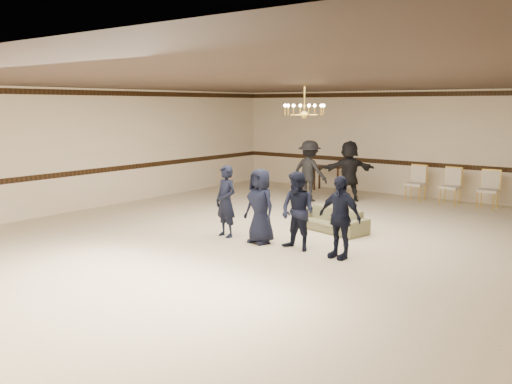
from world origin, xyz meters
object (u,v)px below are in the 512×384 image
(banquet_chair_mid, at_px, (450,187))
(adult_mid, at_px, (349,171))
(boy_d, at_px, (340,217))
(console_table, at_px, (328,178))
(boy_b, at_px, (260,206))
(settee, at_px, (330,219))
(boy_a, at_px, (226,201))
(banquet_chair_left, at_px, (416,184))
(boy_c, at_px, (298,211))
(banquet_chair_right, at_px, (488,190))
(chandelier, at_px, (305,100))
(adult_left, at_px, (309,171))

(banquet_chair_mid, bearing_deg, adult_mid, -151.53)
(boy_d, xyz_separation_m, console_table, (-4.15, 6.83, -0.35))
(boy_b, bearing_deg, settee, 82.58)
(boy_a, height_order, console_table, boy_a)
(boy_a, relative_size, banquet_chair_left, 1.48)
(boy_c, xyz_separation_m, banquet_chair_right, (1.75, 6.63, -0.25))
(chandelier, bearing_deg, boy_c, -61.14)
(settee, relative_size, banquet_chair_left, 1.69)
(banquet_chair_left, bearing_deg, boy_a, -99.97)
(boy_d, bearing_deg, boy_a, -172.62)
(console_table, bearing_deg, boy_a, -83.48)
(adult_mid, height_order, banquet_chair_mid, adult_mid)
(boy_d, relative_size, settee, 0.88)
(settee, bearing_deg, adult_mid, 125.34)
(banquet_chair_right, bearing_deg, banquet_chair_left, 174.37)
(settee, xyz_separation_m, adult_left, (-2.38, 2.94, 0.63))
(adult_left, relative_size, banquet_chair_left, 1.72)
(chandelier, bearing_deg, banquet_chair_right, 63.99)
(banquet_chair_mid, bearing_deg, chandelier, -102.58)
(chandelier, height_order, banquet_chair_mid, chandelier)
(boy_b, xyz_separation_m, adult_left, (-1.80, 4.77, 0.12))
(chandelier, height_order, adult_left, chandelier)
(boy_c, height_order, boy_d, same)
(boy_a, height_order, banquet_chair_right, boy_a)
(banquet_chair_right, relative_size, console_table, 1.06)
(settee, height_order, adult_mid, adult_mid)
(chandelier, distance_m, console_table, 6.43)
(boy_a, relative_size, settee, 0.88)
(banquet_chair_mid, height_order, banquet_chair_right, same)
(boy_a, xyz_separation_m, console_table, (-1.45, 6.83, -0.35))
(boy_b, height_order, banquet_chair_right, boy_b)
(banquet_chair_left, height_order, console_table, banquet_chair_left)
(boy_c, xyz_separation_m, banquet_chair_mid, (0.75, 6.63, -0.25))
(banquet_chair_left, bearing_deg, banquet_chair_right, 3.17)
(boy_c, relative_size, settee, 0.88)
(boy_a, distance_m, boy_c, 1.80)
(chandelier, xyz_separation_m, banquet_chair_right, (2.54, 5.20, -2.36))
(boy_b, height_order, adult_mid, adult_mid)
(boy_c, relative_size, banquet_chair_mid, 1.48)
(boy_c, xyz_separation_m, settee, (-0.32, 1.83, -0.51))
(adult_mid, xyz_separation_m, banquet_chair_mid, (2.55, 1.17, -0.37))
(boy_d, bearing_deg, chandelier, 147.09)
(banquet_chair_mid, bearing_deg, banquet_chair_left, -176.11)
(chandelier, relative_size, banquet_chair_mid, 0.92)
(boy_a, bearing_deg, boy_c, 10.21)
(chandelier, bearing_deg, boy_b, -94.42)
(chandelier, xyz_separation_m, console_table, (-2.46, 5.40, -2.47))
(console_table, bearing_deg, boy_c, -70.02)
(adult_left, xyz_separation_m, adult_mid, (0.90, 0.70, 0.00))
(adult_left, height_order, banquet_chair_right, adult_left)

